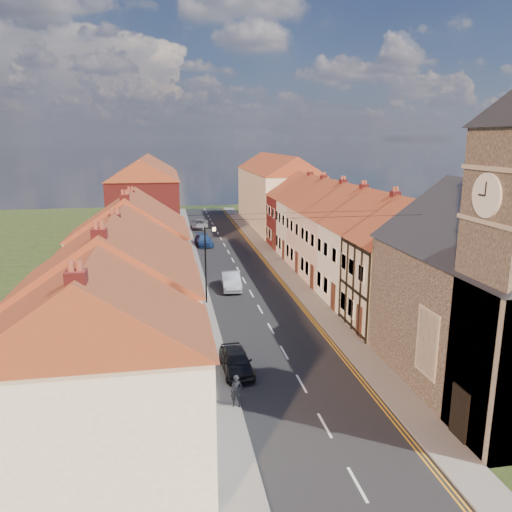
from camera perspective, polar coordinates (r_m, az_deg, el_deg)
The scene contains 24 objects.
ground at distance 22.31m, azimuth 9.52°, elevation -21.27°, with size 160.00×160.00×0.00m, color #36471E.
road at distance 49.32m, azimuth -2.06°, elevation -1.56°, with size 7.00×90.00×0.02m, color black.
pavement_left at distance 48.92m, azimuth -7.17°, elevation -1.72°, with size 1.80×90.00×0.12m, color gray.
pavement_right at distance 50.08m, azimuth 2.93°, elevation -1.28°, with size 1.80×90.00×0.12m, color gray.
church at distance 26.84m, azimuth 26.78°, elevation -2.68°, with size 11.25×14.25×15.20m.
cottage_r_tudor at distance 34.81m, azimuth 17.31°, elevation -0.86°, with size 8.30×5.20×9.00m.
cottage_r_white_near at distance 39.56m, azimuth 13.83°, elevation 1.01°, with size 8.30×6.00×9.00m.
cottage_r_cream_mid at distance 44.45m, azimuth 11.05°, elevation 2.47°, with size 8.30×5.20×9.00m.
cottage_r_pink at distance 49.45m, azimuth 8.83°, elevation 3.62°, with size 8.30×6.00×9.00m.
cottage_r_white_far at distance 54.52m, azimuth 7.02°, elevation 4.57°, with size 8.30×5.20×9.00m.
cottage_r_cream_far at distance 59.65m, azimuth 5.51°, elevation 5.34°, with size 8.30×6.00×9.00m.
cottage_l_brick_near at distance 19.06m, azimuth -17.79°, elevation -12.91°, with size 8.30×5.70×8.80m.
cottage_l_cream at distance 24.33m, azimuth -16.06°, elevation -6.64°, with size 8.30×6.30×9.10m.
cottage_l_white at distance 30.45m, azimuth -14.85°, elevation -2.87°, with size 8.30×6.90×8.80m.
cottage_l_brick_mid at distance 36.30m, azimuth -14.12°, elevation -0.00°, with size 8.30×5.70×9.10m.
cottage_l_pink at distance 41.99m, azimuth -13.59°, elevation 1.57°, with size 8.30×6.30×8.80m.
block_right_far at distance 74.32m, azimuth 2.37°, elevation 7.57°, with size 8.30×24.20×10.50m.
block_left_far at distance 67.69m, azimuth -12.37°, elevation 6.72°, with size 8.30×24.20×10.50m.
lamppost at distance 38.42m, azimuth -5.66°, elevation -0.46°, with size 0.88×0.15×6.00m.
car_near at distance 28.06m, azimuth -2.28°, elevation -11.90°, with size 1.57×3.91×1.33m, color black.
car_mid at distance 42.94m, azimuth -2.89°, elevation -2.83°, with size 1.53×4.38×1.44m, color #BBBDC3.
car_far at distance 60.75m, azimuth -5.97°, elevation 1.81°, with size 1.81×4.46×1.29m, color navy.
car_distant at distance 72.54m, azimuth -6.42°, elevation 3.65°, with size 2.13×4.62×1.28m, color #B1B5B9.
pedestrian_left at distance 24.54m, azimuth -2.25°, elevation -15.17°, with size 0.57×0.38×1.57m, color #232329.
Camera 1 is at (-6.53, -17.25, 12.56)m, focal length 35.00 mm.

